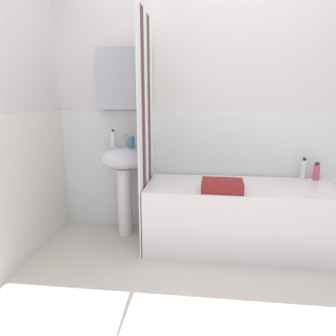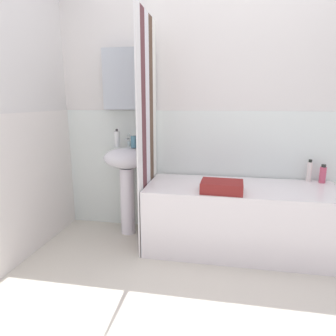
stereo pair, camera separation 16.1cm
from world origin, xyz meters
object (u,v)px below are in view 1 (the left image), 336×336
Objects in this scene: sink at (124,172)px; conditioner_bottle at (303,169)px; soap_dispenser at (113,139)px; toothbrush_cup at (131,142)px; towel_folded at (222,186)px; body_wash_bottle at (316,172)px; bathtub at (239,216)px.

conditioner_bottle is (1.68, 0.13, 0.04)m from sink.
soap_dispenser is 0.83× the size of conditioner_bottle.
toothbrush_cup reaches higher than towel_folded.
body_wash_bottle is at bearing 1.08° from soap_dispenser.
conditioner_bottle reaches higher than bathtub.
bathtub is (1.19, -0.21, -0.65)m from soap_dispenser.
body_wash_bottle is 0.11m from conditioner_bottle.
toothbrush_cup is at bearing 170.78° from bathtub.
body_wash_bottle is at bearing -12.37° from conditioner_bottle.
toothbrush_cup is at bearing -177.06° from body_wash_bottle.
bathtub is 4.90× the size of towel_folded.
toothbrush_cup is at bearing 156.95° from towel_folded.
towel_folded is at bearing -131.38° from bathtub.
body_wash_bottle is (1.78, 0.11, 0.02)m from sink.
soap_dispenser is 0.51× the size of towel_folded.
bathtub is 0.77m from conditioner_bottle.
bathtub is at bearing 48.62° from towel_folded.
sink is at bearing -175.42° from conditioner_bottle.
towel_folded is (-0.88, -0.44, -0.03)m from body_wash_bottle.
towel_folded is at bearing -148.90° from conditioner_bottle.
bathtub is at bearing -7.41° from sink.
bathtub is at bearing -10.25° from soap_dispenser.
soap_dispenser is at bearing 164.33° from toothbrush_cup.
soap_dispenser reaches higher than towel_folded.
towel_folded is at bearing -20.09° from sink.
sink reaches higher than conditioner_bottle.
sink reaches higher than towel_folded.
toothbrush_cup reaches higher than conditioner_bottle.
soap_dispenser is 1.14m from towel_folded.
sink is 1.79m from body_wash_bottle.
conditioner_bottle is at bearing 167.63° from body_wash_bottle.
soap_dispenser is 0.10× the size of bathtub.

